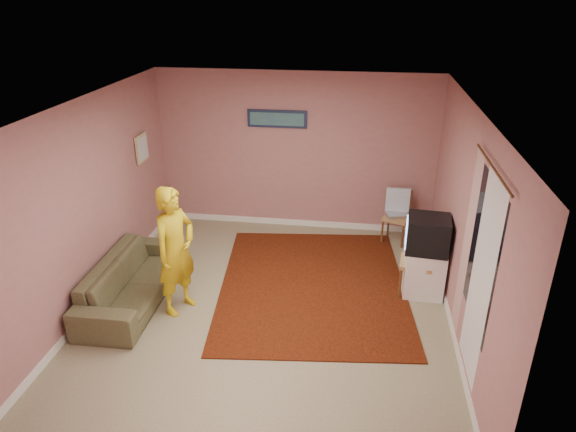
# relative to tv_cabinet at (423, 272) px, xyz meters

# --- Properties ---
(ground) EXTENTS (5.00, 5.00, 0.00)m
(ground) POSITION_rel_tv_cabinet_xyz_m (-1.95, -0.63, -0.33)
(ground) COLOR tan
(ground) RESTS_ON ground
(wall_back) EXTENTS (4.50, 0.02, 2.60)m
(wall_back) POSITION_rel_tv_cabinet_xyz_m (-1.95, 1.87, 0.97)
(wall_back) COLOR #AC7172
(wall_back) RESTS_ON ground
(wall_front) EXTENTS (4.50, 0.02, 2.60)m
(wall_front) POSITION_rel_tv_cabinet_xyz_m (-1.95, -3.13, 0.97)
(wall_front) COLOR #AC7172
(wall_front) RESTS_ON ground
(wall_left) EXTENTS (0.02, 5.00, 2.60)m
(wall_left) POSITION_rel_tv_cabinet_xyz_m (-4.20, -0.63, 0.97)
(wall_left) COLOR #AC7172
(wall_left) RESTS_ON ground
(wall_right) EXTENTS (0.02, 5.00, 2.60)m
(wall_right) POSITION_rel_tv_cabinet_xyz_m (0.30, -0.63, 0.97)
(wall_right) COLOR #AC7172
(wall_right) RESTS_ON ground
(ceiling) EXTENTS (4.50, 5.00, 0.02)m
(ceiling) POSITION_rel_tv_cabinet_xyz_m (-1.95, -0.63, 2.27)
(ceiling) COLOR silver
(ceiling) RESTS_ON wall_back
(baseboard_back) EXTENTS (4.50, 0.02, 0.10)m
(baseboard_back) POSITION_rel_tv_cabinet_xyz_m (-1.95, 1.86, -0.28)
(baseboard_back) COLOR white
(baseboard_back) RESTS_ON ground
(baseboard_left) EXTENTS (0.02, 5.00, 0.10)m
(baseboard_left) POSITION_rel_tv_cabinet_xyz_m (-4.19, -0.63, -0.28)
(baseboard_left) COLOR white
(baseboard_left) RESTS_ON ground
(baseboard_right) EXTENTS (0.02, 5.00, 0.10)m
(baseboard_right) POSITION_rel_tv_cabinet_xyz_m (0.29, -0.63, -0.28)
(baseboard_right) COLOR white
(baseboard_right) RESTS_ON ground
(window) EXTENTS (0.01, 1.10, 1.50)m
(window) POSITION_rel_tv_cabinet_xyz_m (0.29, -1.53, 1.12)
(window) COLOR black
(window) RESTS_ON wall_right
(curtain_sheer) EXTENTS (0.01, 0.75, 2.10)m
(curtain_sheer) POSITION_rel_tv_cabinet_xyz_m (0.28, -1.68, 0.92)
(curtain_sheer) COLOR white
(curtain_sheer) RESTS_ON wall_right
(curtain_floral) EXTENTS (0.01, 0.35, 2.10)m
(curtain_floral) POSITION_rel_tv_cabinet_xyz_m (0.27, -0.98, 0.92)
(curtain_floral) COLOR beige
(curtain_floral) RESTS_ON wall_right
(curtain_rod) EXTENTS (0.02, 1.40, 0.02)m
(curtain_rod) POSITION_rel_tv_cabinet_xyz_m (0.25, -1.53, 1.99)
(curtain_rod) COLOR brown
(curtain_rod) RESTS_ON wall_right
(picture_back) EXTENTS (0.95, 0.04, 0.28)m
(picture_back) POSITION_rel_tv_cabinet_xyz_m (-2.25, 1.84, 1.52)
(picture_back) COLOR #16203D
(picture_back) RESTS_ON wall_back
(picture_left) EXTENTS (0.04, 0.38, 0.42)m
(picture_left) POSITION_rel_tv_cabinet_xyz_m (-4.17, 0.97, 1.22)
(picture_left) COLOR #CCBB8C
(picture_left) RESTS_ON wall_left
(area_rug) EXTENTS (2.82, 3.37, 0.02)m
(area_rug) POSITION_rel_tv_cabinet_xyz_m (-1.46, -0.03, -0.32)
(area_rug) COLOR black
(area_rug) RESTS_ON ground
(tv_cabinet) EXTENTS (0.51, 0.47, 0.65)m
(tv_cabinet) POSITION_rel_tv_cabinet_xyz_m (0.00, 0.00, 0.00)
(tv_cabinet) COLOR white
(tv_cabinet) RESTS_ON ground
(crt_tv) EXTENTS (0.58, 0.52, 0.46)m
(crt_tv) POSITION_rel_tv_cabinet_xyz_m (-0.01, 0.00, 0.56)
(crt_tv) COLOR black
(crt_tv) RESTS_ON tv_cabinet
(chair_a) EXTENTS (0.49, 0.48, 0.46)m
(chair_a) POSITION_rel_tv_cabinet_xyz_m (-0.29, 1.49, 0.20)
(chair_a) COLOR tan
(chair_a) RESTS_ON ground
(dvd_player) EXTENTS (0.37, 0.31, 0.06)m
(dvd_player) POSITION_rel_tv_cabinet_xyz_m (-0.29, 1.49, 0.14)
(dvd_player) COLOR #BCBBC1
(dvd_player) RESTS_ON chair_a
(blue_throw) EXTENTS (0.37, 0.05, 0.39)m
(blue_throw) POSITION_rel_tv_cabinet_xyz_m (-0.29, 1.57, 0.36)
(blue_throw) COLOR #8DC0E6
(blue_throw) RESTS_ON chair_a
(chair_b) EXTENTS (0.46, 0.47, 0.51)m
(chair_b) POSITION_rel_tv_cabinet_xyz_m (-0.11, -0.00, 0.25)
(chair_b) COLOR tan
(chair_b) RESTS_ON ground
(game_console) EXTENTS (0.22, 0.16, 0.04)m
(game_console) POSITION_rel_tv_cabinet_xyz_m (-0.11, -0.00, 0.18)
(game_console) COLOR silver
(game_console) RESTS_ON chair_b
(sofa) EXTENTS (0.82, 2.02, 0.59)m
(sofa) POSITION_rel_tv_cabinet_xyz_m (-3.75, -0.70, -0.03)
(sofa) COLOR brown
(sofa) RESTS_ON ground
(person) EXTENTS (0.61, 0.72, 1.66)m
(person) POSITION_rel_tv_cabinet_xyz_m (-3.08, -0.80, 0.50)
(person) COLOR gold
(person) RESTS_ON ground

